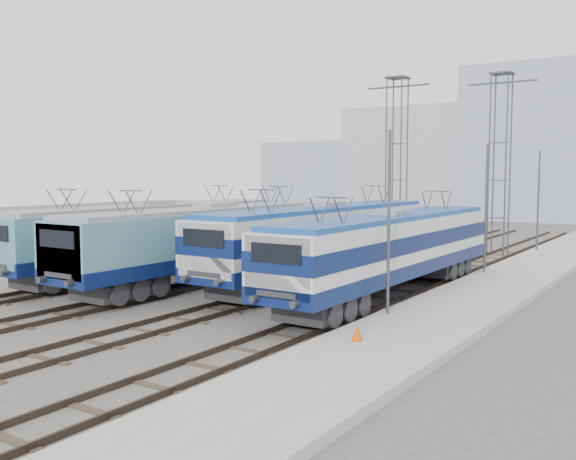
# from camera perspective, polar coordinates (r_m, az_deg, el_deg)

# --- Properties ---
(ground) EXTENTS (160.00, 160.00, 0.00)m
(ground) POSITION_cam_1_polar(r_m,az_deg,el_deg) (27.24, -9.81, -6.54)
(ground) COLOR #514C47
(platform) EXTENTS (4.00, 70.00, 0.30)m
(platform) POSITION_cam_1_polar(r_m,az_deg,el_deg) (29.06, 16.70, -5.65)
(platform) COLOR #9E9E99
(platform) RESTS_ON ground
(locomotive_far_left) EXTENTS (2.93, 18.51, 3.48)m
(locomotive_far_left) POSITION_cam_1_polar(r_m,az_deg,el_deg) (35.27, -12.08, -0.18)
(locomotive_far_left) COLOR #0A1848
(locomotive_far_left) RESTS_ON ground
(locomotive_center_left) EXTENTS (2.93, 18.53, 3.49)m
(locomotive_center_left) POSITION_cam_1_polar(r_m,az_deg,el_deg) (32.05, -6.73, -0.61)
(locomotive_center_left) COLOR #0A1848
(locomotive_center_left) RESTS_ON ground
(locomotive_center_right) EXTENTS (2.95, 18.68, 3.51)m
(locomotive_center_right) POSITION_cam_1_polar(r_m,az_deg,el_deg) (32.15, 3.25, -0.43)
(locomotive_center_right) COLOR #0A1848
(locomotive_center_right) RESTS_ON ground
(locomotive_far_right) EXTENTS (2.83, 17.91, 3.37)m
(locomotive_far_right) POSITION_cam_1_polar(r_m,az_deg,el_deg) (28.31, 9.07, -1.41)
(locomotive_far_right) COLOR #0A1848
(locomotive_far_right) RESTS_ON ground
(catenary_tower_west) EXTENTS (4.50, 1.20, 12.00)m
(catenary_tower_west) POSITION_cam_1_polar(r_m,az_deg,el_deg) (45.30, 9.63, 6.47)
(catenary_tower_west) COLOR #3F4247
(catenary_tower_west) RESTS_ON ground
(catenary_tower_east) EXTENTS (4.50, 1.20, 12.00)m
(catenary_tower_east) POSITION_cam_1_polar(r_m,az_deg,el_deg) (45.00, 18.31, 6.30)
(catenary_tower_east) COLOR #3F4247
(catenary_tower_east) RESTS_ON ground
(mast_front) EXTENTS (0.12, 0.12, 7.00)m
(mast_front) POSITION_cam_1_polar(r_m,az_deg,el_deg) (23.59, 8.94, 0.29)
(mast_front) COLOR #3F4247
(mast_front) RESTS_ON ground
(mast_mid) EXTENTS (0.12, 0.12, 7.00)m
(mast_mid) POSITION_cam_1_polar(r_m,az_deg,el_deg) (34.84, 17.18, 1.62)
(mast_mid) COLOR #3F4247
(mast_mid) RESTS_ON ground
(mast_rear) EXTENTS (0.12, 0.12, 7.00)m
(mast_rear) POSITION_cam_1_polar(r_m,az_deg,el_deg) (46.47, 21.35, 2.29)
(mast_rear) COLOR #3F4247
(mast_rear) RESTS_ON ground
(safety_cone) EXTENTS (0.36, 0.36, 0.50)m
(safety_cone) POSITION_cam_1_polar(r_m,az_deg,el_deg) (20.02, 6.16, -9.08)
(safety_cone) COLOR #DD4604
(safety_cone) RESTS_ON platform
(building_west) EXTENTS (18.00, 12.00, 14.00)m
(building_west) POSITION_cam_1_polar(r_m,az_deg,el_deg) (87.60, 11.87, 5.91)
(building_west) COLOR #99A2AC
(building_west) RESTS_ON ground
(building_center) EXTENTS (22.00, 14.00, 18.00)m
(building_center) POSITION_cam_1_polar(r_m,az_deg,el_deg) (82.73, 23.65, 7.05)
(building_center) COLOR #8F9BB2
(building_center) RESTS_ON ground
(building_far_west) EXTENTS (14.00, 10.00, 10.00)m
(building_far_west) POSITION_cam_1_polar(r_m,az_deg,el_deg) (94.68, 2.78, 4.72)
(building_far_west) COLOR #8F9BB2
(building_far_west) RESTS_ON ground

